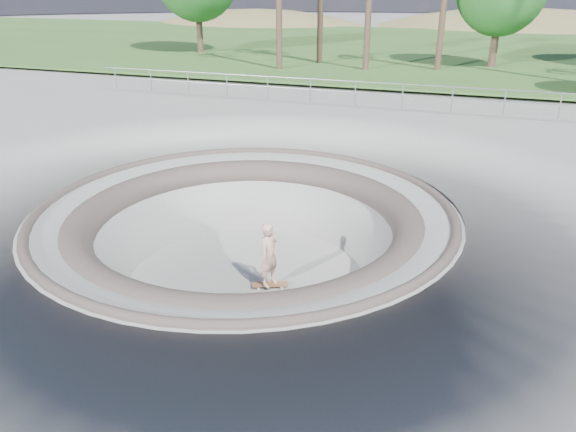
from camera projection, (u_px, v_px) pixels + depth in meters
The scene contains 7 objects.
ground at pixel (245, 209), 13.71m from camera, with size 180.00×180.00×0.00m, color gray.
skate_bowl at pixel (247, 274), 14.43m from camera, with size 14.00×14.00×4.10m.
grass_strip at pixel (418, 48), 43.20m from camera, with size 180.00×36.00×0.12m.
distant_hills at pixel (470, 92), 65.05m from camera, with size 103.20×45.00×28.60m.
safety_railing at pixel (355, 93), 23.88m from camera, with size 25.00×0.06×1.03m.
skateboard at pixel (270, 285), 13.94m from camera, with size 0.91×0.57×0.09m.
skater at pixel (269, 255), 13.62m from camera, with size 0.59×0.39×1.63m, color #D4A089.
Camera 1 is at (5.14, -11.65, 5.20)m, focal length 35.00 mm.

